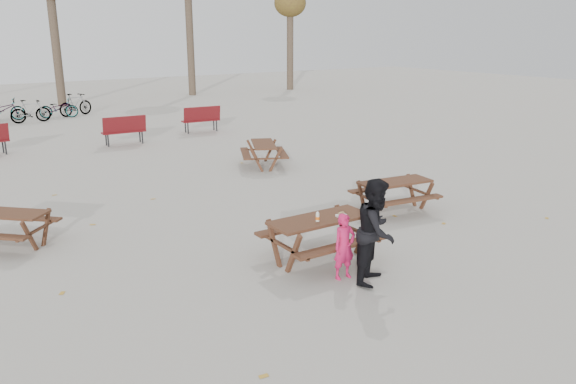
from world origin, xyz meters
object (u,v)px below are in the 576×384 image
main_picnic_table (320,228)px  child (344,247)px  food_tray (341,215)px  picnic_table_north (7,229)px  adult (376,231)px  picnic_table_far (264,155)px  soda_bottle (318,217)px  picnic_table_east (394,196)px

main_picnic_table → child: child is taller
food_tray → picnic_table_north: 6.22m
main_picnic_table → adult: adult is taller
main_picnic_table → picnic_table_north: 5.84m
picnic_table_north → picnic_table_far: bearing=65.0°
food_tray → soda_bottle: 0.51m
picnic_table_east → picnic_table_north: 7.89m
child → main_picnic_table: bearing=84.6°
adult → picnic_table_far: adult is taller
soda_bottle → picnic_table_east: 3.51m
adult → picnic_table_east: bearing=8.7°
child → soda_bottle: bearing=94.5°
child → food_tray: bearing=58.1°
main_picnic_table → picnic_table_east: size_ratio=1.10×
main_picnic_table → picnic_table_east: (3.03, 1.30, -0.24)m
food_tray → child: bearing=-124.8°
food_tray → picnic_table_east: size_ratio=0.11×
food_tray → picnic_table_far: (2.48, 6.75, -0.45)m
main_picnic_table → child: size_ratio=1.65×
adult → picnic_table_north: bearing=100.6°
adult → picnic_table_north: adult is taller
adult → picnic_table_east: adult is taller
main_picnic_table → picnic_table_far: bearing=66.7°
child → picnic_table_far: (2.96, 7.45, -0.20)m
food_tray → child: 0.88m
main_picnic_table → soda_bottle: soda_bottle is taller
soda_bottle → picnic_table_north: bearing=138.2°
main_picnic_table → picnic_table_far: main_picnic_table is taller
food_tray → adult: bearing=-97.4°
picnic_table_far → food_tray: bearing=-174.9°
picnic_table_east → main_picnic_table: bearing=-149.3°
soda_bottle → picnic_table_east: (3.17, 1.42, -0.50)m
main_picnic_table → adult: bearing=-79.3°
main_picnic_table → food_tray: 0.44m
picnic_table_far → picnic_table_north: bearing=136.7°
food_tray → picnic_table_east: bearing=28.3°
picnic_table_east → picnic_table_north: size_ratio=1.06×
child → picnic_table_far: bearing=71.2°
picnic_table_far → soda_bottle: bearing=-178.6°
main_picnic_table → picnic_table_north: (-4.47, 3.75, -0.26)m
child → adult: 0.58m
picnic_table_east → picnic_table_far: bearing=99.5°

